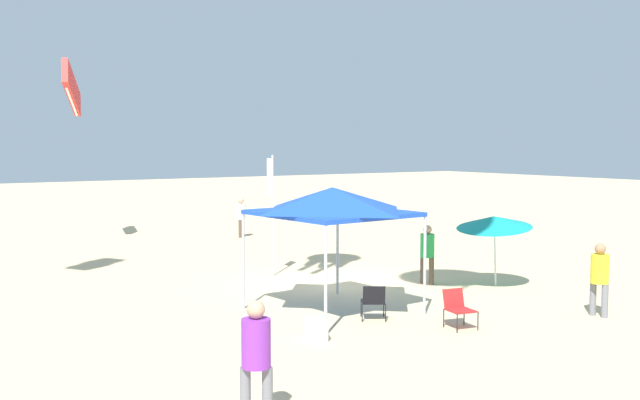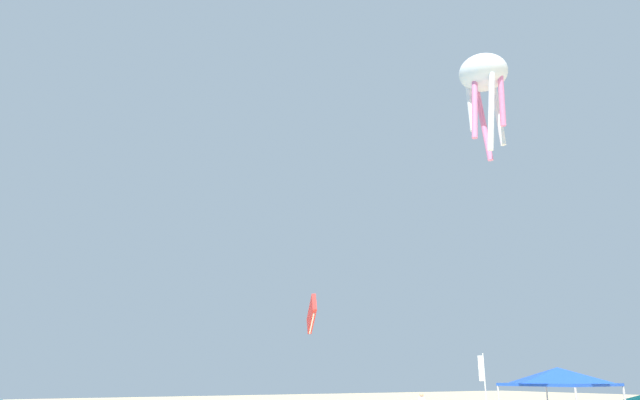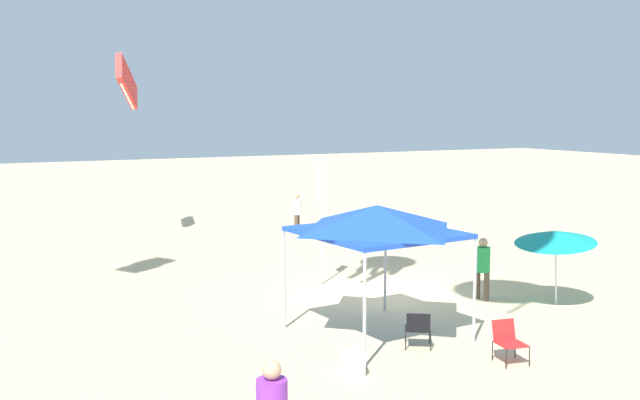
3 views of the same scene
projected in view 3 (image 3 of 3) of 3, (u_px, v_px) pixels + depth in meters
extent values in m
cube|color=#D6BC8C|center=(384.00, 299.00, 20.11)|extent=(120.00, 120.00, 0.10)
cylinder|color=#B7B7BC|center=(475.00, 291.00, 16.03)|extent=(0.07, 0.07, 2.29)
cylinder|color=#B7B7BC|center=(385.00, 266.00, 18.68)|extent=(0.07, 0.07, 2.29)
cylinder|color=#B7B7BC|center=(365.00, 310.00, 14.48)|extent=(0.07, 0.07, 2.29)
cylinder|color=#B7B7BC|center=(284.00, 280.00, 17.12)|extent=(0.07, 0.07, 2.29)
cube|color=blue|center=(377.00, 232.00, 16.44)|extent=(3.47, 3.26, 0.10)
pyramid|color=blue|center=(377.00, 218.00, 16.40)|extent=(3.40, 3.19, 0.56)
cylinder|color=silver|center=(556.00, 268.00, 19.17)|extent=(0.17, 0.29, 1.96)
cone|color=teal|center=(555.00, 237.00, 18.96)|extent=(2.08, 2.07, 0.68)
cylinder|color=black|center=(506.00, 359.00, 14.49)|extent=(0.02, 0.02, 0.40)
cylinder|color=black|center=(529.00, 357.00, 14.64)|extent=(0.02, 0.02, 0.40)
cylinder|color=black|center=(492.00, 351.00, 14.98)|extent=(0.02, 0.02, 0.40)
cylinder|color=black|center=(515.00, 348.00, 15.13)|extent=(0.02, 0.02, 0.40)
cube|color=red|center=(511.00, 344.00, 14.79)|extent=(0.61, 0.61, 0.03)
cube|color=red|center=(504.00, 330.00, 15.04)|extent=(0.22, 0.51, 0.41)
cylinder|color=black|center=(430.00, 334.00, 16.09)|extent=(0.02, 0.02, 0.40)
cylinder|color=black|center=(405.00, 334.00, 16.14)|extent=(0.02, 0.02, 0.40)
cylinder|color=black|center=(431.00, 342.00, 15.58)|extent=(0.02, 0.02, 0.40)
cylinder|color=black|center=(406.00, 341.00, 15.63)|extent=(0.02, 0.02, 0.40)
cube|color=black|center=(418.00, 328.00, 15.84)|extent=(0.72, 0.72, 0.03)
cube|color=black|center=(418.00, 323.00, 15.52)|extent=(0.38, 0.48, 0.41)
cube|color=white|center=(353.00, 363.00, 14.30)|extent=(0.71, 0.60, 0.36)
cube|color=white|center=(353.00, 353.00, 14.28)|extent=(0.73, 0.62, 0.04)
cylinder|color=silver|center=(321.00, 223.00, 21.35)|extent=(0.06, 0.06, 3.61)
cube|color=white|center=(319.00, 182.00, 21.37)|extent=(0.30, 0.02, 1.10)
cylinder|color=brown|center=(296.00, 224.00, 30.56)|extent=(0.15, 0.15, 0.76)
cylinder|color=brown|center=(298.00, 223.00, 30.85)|extent=(0.15, 0.15, 0.76)
cylinder|color=white|center=(297.00, 206.00, 30.62)|extent=(0.40, 0.40, 0.66)
sphere|color=tan|center=(297.00, 195.00, 30.56)|extent=(0.25, 0.25, 0.25)
sphere|color=tan|center=(272.00, 370.00, 9.75)|extent=(0.26, 0.26, 0.26)
cylinder|color=brown|center=(477.00, 285.00, 19.91)|extent=(0.15, 0.15, 0.76)
cylinder|color=brown|center=(487.00, 287.00, 19.69)|extent=(0.15, 0.15, 0.76)
cylinder|color=green|center=(483.00, 259.00, 19.72)|extent=(0.40, 0.40, 0.66)
sphere|color=tan|center=(483.00, 242.00, 19.66)|extent=(0.25, 0.25, 0.25)
cube|color=red|center=(127.00, 83.00, 28.87)|extent=(3.32, 1.55, 2.09)
cube|color=white|center=(127.00, 94.00, 28.92)|extent=(2.50, 1.12, 1.17)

